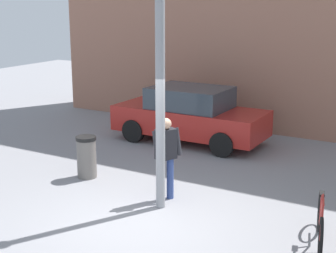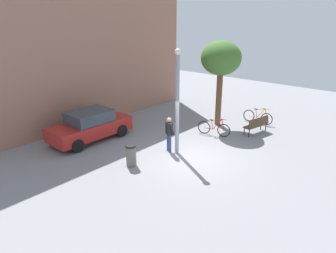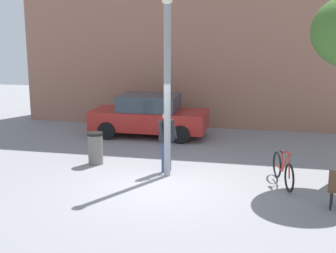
{
  "view_description": "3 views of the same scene",
  "coord_description": "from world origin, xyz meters",
  "px_view_note": "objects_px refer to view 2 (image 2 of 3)",
  "views": [
    {
      "loc": [
        4.74,
        -7.09,
        3.94
      ],
      "look_at": [
        -0.22,
        1.47,
        1.43
      ],
      "focal_mm": 54.72,
      "sensor_mm": 36.0,
      "label": 1
    },
    {
      "loc": [
        -10.4,
        -7.7,
        6.11
      ],
      "look_at": [
        -0.77,
        0.69,
        1.54
      ],
      "focal_mm": 33.65,
      "sensor_mm": 36.0,
      "label": 2
    },
    {
      "loc": [
        2.6,
        -10.84,
        3.96
      ],
      "look_at": [
        -0.13,
        1.48,
        1.22
      ],
      "focal_mm": 49.18,
      "sensor_mm": 36.0,
      "label": 3
    }
  ],
  "objects_px": {
    "plaza_tree": "(221,59)",
    "parked_car_red": "(90,126)",
    "bicycle_orange": "(258,117)",
    "lamppost": "(177,99)",
    "bicycle_red": "(214,128)",
    "trash_bin": "(131,155)",
    "person_by_lamppost": "(169,132)",
    "park_bench": "(257,124)"
  },
  "relations": [
    {
      "from": "bicycle_orange",
      "to": "plaza_tree",
      "type": "bearing_deg",
      "value": 137.38
    },
    {
      "from": "park_bench",
      "to": "bicycle_orange",
      "type": "bearing_deg",
      "value": 24.16
    },
    {
      "from": "person_by_lamppost",
      "to": "plaza_tree",
      "type": "xyz_separation_m",
      "value": [
        4.76,
        0.37,
        2.8
      ]
    },
    {
      "from": "plaza_tree",
      "to": "parked_car_red",
      "type": "xyz_separation_m",
      "value": [
        -6.31,
        3.59,
        -2.99
      ]
    },
    {
      "from": "trash_bin",
      "to": "bicycle_red",
      "type": "bearing_deg",
      "value": -7.08
    },
    {
      "from": "lamppost",
      "to": "trash_bin",
      "type": "xyz_separation_m",
      "value": [
        -2.29,
        0.62,
        -2.09
      ]
    },
    {
      "from": "lamppost",
      "to": "park_bench",
      "type": "height_order",
      "value": "lamppost"
    },
    {
      "from": "person_by_lamppost",
      "to": "trash_bin",
      "type": "relative_size",
      "value": 1.76
    },
    {
      "from": "plaza_tree",
      "to": "trash_bin",
      "type": "distance_m",
      "value": 7.69
    },
    {
      "from": "plaza_tree",
      "to": "parked_car_red",
      "type": "height_order",
      "value": "plaza_tree"
    },
    {
      "from": "bicycle_orange",
      "to": "trash_bin",
      "type": "height_order",
      "value": "bicycle_orange"
    },
    {
      "from": "lamppost",
      "to": "bicycle_red",
      "type": "distance_m",
      "value": 3.75
    },
    {
      "from": "bicycle_orange",
      "to": "trash_bin",
      "type": "relative_size",
      "value": 1.91
    },
    {
      "from": "person_by_lamppost",
      "to": "bicycle_red",
      "type": "bearing_deg",
      "value": -7.79
    },
    {
      "from": "lamppost",
      "to": "person_by_lamppost",
      "type": "bearing_deg",
      "value": 104.92
    },
    {
      "from": "parked_car_red",
      "to": "plaza_tree",
      "type": "bearing_deg",
      "value": -29.67
    },
    {
      "from": "lamppost",
      "to": "person_by_lamppost",
      "type": "height_order",
      "value": "lamppost"
    },
    {
      "from": "person_by_lamppost",
      "to": "park_bench",
      "type": "xyz_separation_m",
      "value": [
        4.86,
        -2.03,
        -0.42
      ]
    },
    {
      "from": "lamppost",
      "to": "trash_bin",
      "type": "relative_size",
      "value": 5.04
    },
    {
      "from": "parked_car_red",
      "to": "trash_bin",
      "type": "xyz_separation_m",
      "value": [
        -0.64,
        -3.73,
        -0.3
      ]
    },
    {
      "from": "plaza_tree",
      "to": "person_by_lamppost",
      "type": "bearing_deg",
      "value": -175.58
    },
    {
      "from": "bicycle_orange",
      "to": "parked_car_red",
      "type": "xyz_separation_m",
      "value": [
        -8.09,
        5.24,
        0.39
      ]
    },
    {
      "from": "person_by_lamppost",
      "to": "park_bench",
      "type": "bearing_deg",
      "value": -22.69
    },
    {
      "from": "bicycle_red",
      "to": "plaza_tree",
      "type": "bearing_deg",
      "value": 26.34
    },
    {
      "from": "trash_bin",
      "to": "park_bench",
      "type": "bearing_deg",
      "value": -17.81
    },
    {
      "from": "person_by_lamppost",
      "to": "bicycle_orange",
      "type": "distance_m",
      "value": 6.7
    },
    {
      "from": "bicycle_orange",
      "to": "lamppost",
      "type": "bearing_deg",
      "value": 172.11
    },
    {
      "from": "parked_car_red",
      "to": "trash_bin",
      "type": "relative_size",
      "value": 4.45
    },
    {
      "from": "lamppost",
      "to": "parked_car_red",
      "type": "relative_size",
      "value": 1.13
    },
    {
      "from": "bicycle_red",
      "to": "trash_bin",
      "type": "xyz_separation_m",
      "value": [
        -5.34,
        0.66,
        0.09
      ]
    },
    {
      "from": "person_by_lamppost",
      "to": "trash_bin",
      "type": "bearing_deg",
      "value": 173.95
    },
    {
      "from": "bicycle_red",
      "to": "parked_car_red",
      "type": "bearing_deg",
      "value": 136.91
    },
    {
      "from": "plaza_tree",
      "to": "parked_car_red",
      "type": "distance_m",
      "value": 7.85
    },
    {
      "from": "trash_bin",
      "to": "bicycle_orange",
      "type": "bearing_deg",
      "value": -9.8
    },
    {
      "from": "lamppost",
      "to": "plaza_tree",
      "type": "relative_size",
      "value": 0.99
    },
    {
      "from": "plaza_tree",
      "to": "parked_car_red",
      "type": "relative_size",
      "value": 1.14
    },
    {
      "from": "lamppost",
      "to": "person_by_lamppost",
      "type": "xyz_separation_m",
      "value": [
        -0.1,
        0.38,
        -1.6
      ]
    },
    {
      "from": "lamppost",
      "to": "parked_car_red",
      "type": "xyz_separation_m",
      "value": [
        -1.65,
        4.34,
        -1.79
      ]
    },
    {
      "from": "plaza_tree",
      "to": "bicycle_orange",
      "type": "distance_m",
      "value": 4.17
    },
    {
      "from": "bicycle_orange",
      "to": "trash_bin",
      "type": "bearing_deg",
      "value": 170.2
    },
    {
      "from": "parked_car_red",
      "to": "person_by_lamppost",
      "type": "bearing_deg",
      "value": -68.68
    },
    {
      "from": "bicycle_red",
      "to": "bicycle_orange",
      "type": "height_order",
      "value": "same"
    }
  ]
}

